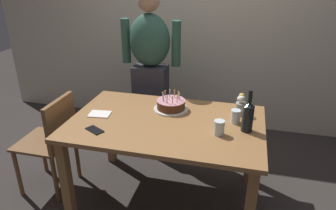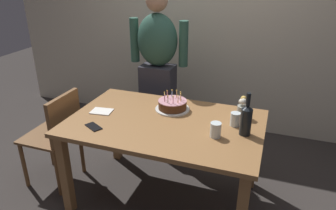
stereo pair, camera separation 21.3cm
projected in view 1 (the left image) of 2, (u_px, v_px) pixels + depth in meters
ground_plane at (166, 197)px, 2.74m from camera, size 10.00×10.00×0.00m
back_wall at (200, 18)px, 3.58m from camera, size 5.20×0.10×2.60m
dining_table at (166, 132)px, 2.48m from camera, size 1.50×0.96×0.74m
birthday_cake at (171, 105)px, 2.62m from camera, size 0.29×0.29×0.16m
water_glass_near at (219, 128)px, 2.23m from camera, size 0.08×0.08×0.11m
water_glass_far at (236, 116)px, 2.40m from camera, size 0.07×0.07×0.10m
wine_bottle at (248, 116)px, 2.26m from camera, size 0.08×0.08×0.32m
cell_phone at (95, 130)px, 2.30m from camera, size 0.16×0.13×0.01m
napkin_stack at (100, 114)px, 2.55m from camera, size 0.18×0.15×0.01m
flower_vase at (241, 105)px, 2.52m from camera, size 0.09×0.09×0.18m
person_man_bearded at (150, 70)px, 3.19m from camera, size 0.61×0.27×1.66m
dining_chair at (53, 137)px, 2.66m from camera, size 0.42×0.42×0.87m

